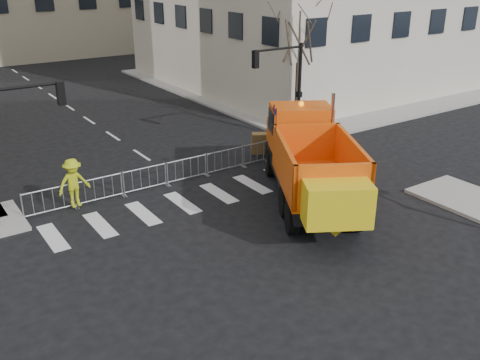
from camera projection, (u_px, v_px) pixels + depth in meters
ground at (285, 249)px, 18.83m from camera, size 120.00×120.00×0.00m
sidewalk_back at (173, 174)px, 25.31m from camera, size 64.00×5.00×0.15m
traffic_light_right at (299, 93)px, 29.50m from camera, size 0.18×0.18×5.40m
crowd_barriers at (166, 174)px, 24.05m from camera, size 12.60×0.60×1.10m
street_tree at (298, 69)px, 30.23m from camera, size 3.00×3.00×7.50m
plow_truck at (311, 160)px, 21.83m from camera, size 7.98×11.07×4.29m
cop_a at (279, 147)px, 26.55m from camera, size 0.75×0.62×1.77m
cop_b at (298, 141)px, 27.16m from camera, size 1.13×1.00×1.94m
cop_c at (272, 146)px, 26.30m from camera, size 1.13×1.22×2.01m
worker at (74, 183)px, 21.44m from camera, size 1.39×0.90×2.04m
newspaper_box at (292, 136)px, 28.71m from camera, size 0.46×0.41×1.10m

